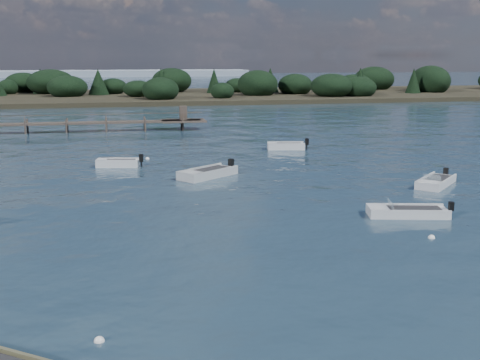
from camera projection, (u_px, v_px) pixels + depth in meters
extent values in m
plane|color=#182B3A|center=(143.00, 120.00, 79.83)|extent=(400.00, 400.00, 0.00)
cube|color=silver|center=(286.00, 148.00, 54.55)|extent=(3.49, 1.90, 0.77)
cube|color=silver|center=(272.00, 143.00, 54.44)|extent=(1.00, 1.31, 0.15)
cube|color=#242426|center=(289.00, 144.00, 54.49)|extent=(2.40, 1.45, 0.13)
cube|color=silver|center=(287.00, 144.00, 53.88)|extent=(3.28, 0.73, 0.15)
cube|color=silver|center=(285.00, 142.00, 55.05)|extent=(3.28, 0.73, 0.15)
cube|color=black|center=(307.00, 142.00, 54.48)|extent=(0.37, 0.42, 0.61)
cylinder|color=black|center=(307.00, 147.00, 54.58)|extent=(0.13, 0.13, 0.61)
cube|color=silver|center=(118.00, 165.00, 46.06)|extent=(3.32, 1.77, 0.74)
cube|color=silver|center=(102.00, 160.00, 45.93)|extent=(0.94, 1.25, 0.15)
cube|color=#242426|center=(121.00, 161.00, 45.99)|extent=(2.28, 1.36, 0.13)
cube|color=silver|center=(116.00, 161.00, 45.41)|extent=(3.13, 0.65, 0.15)
cube|color=silver|center=(119.00, 159.00, 46.52)|extent=(3.13, 0.65, 0.15)
cube|color=black|center=(141.00, 158.00, 46.00)|extent=(0.35, 0.40, 0.58)
cylinder|color=black|center=(141.00, 164.00, 46.11)|extent=(0.12, 0.12, 0.58)
cube|color=silver|center=(407.00, 214.00, 31.94)|extent=(4.41, 2.48, 0.61)
cube|color=silver|center=(378.00, 208.00, 31.91)|extent=(1.30, 1.60, 0.12)
cube|color=#242426|center=(414.00, 209.00, 31.87)|extent=(3.04, 1.87, 0.10)
cube|color=silver|center=(411.00, 211.00, 31.15)|extent=(4.07, 1.07, 0.12)
cube|color=silver|center=(405.00, 205.00, 32.58)|extent=(4.07, 1.07, 0.12)
cube|color=black|center=(451.00, 206.00, 31.78)|extent=(0.30, 0.34, 0.48)
cylinder|color=black|center=(451.00, 214.00, 31.86)|extent=(0.10, 0.10, 0.48)
cube|color=silver|center=(391.00, 204.00, 31.85)|extent=(0.39, 1.12, 0.36)
cube|color=#A9AEB0|center=(208.00, 175.00, 42.17)|extent=(4.61, 4.10, 0.74)
cube|color=#A9AEB0|center=(190.00, 173.00, 40.82)|extent=(1.80, 1.89, 0.15)
cube|color=#242426|center=(211.00, 170.00, 42.37)|extent=(3.26, 2.96, 0.13)
cube|color=#A9AEB0|center=(216.00, 171.00, 41.57)|extent=(3.62, 2.83, 0.15)
cube|color=#A9AEB0|center=(200.00, 168.00, 42.60)|extent=(3.62, 2.83, 0.15)
cube|color=black|center=(231.00, 163.00, 43.89)|extent=(0.46, 0.47, 0.58)
cylinder|color=black|center=(231.00, 170.00, 43.99)|extent=(0.15, 0.15, 0.58)
cube|color=#726E4C|center=(16.00, 354.00, 16.16)|extent=(3.76, 2.85, 0.14)
cube|color=silver|center=(436.00, 184.00, 39.43)|extent=(4.02, 3.99, 0.64)
cube|color=silver|center=(429.00, 183.00, 38.08)|extent=(1.68, 1.69, 0.13)
cube|color=#242426|center=(438.00, 179.00, 39.63)|extent=(2.86, 2.84, 0.11)
cube|color=silver|center=(447.00, 180.00, 38.96)|extent=(3.01, 2.96, 0.13)
cube|color=silver|center=(425.00, 177.00, 39.74)|extent=(3.01, 2.96, 0.13)
cube|color=black|center=(446.00, 171.00, 41.16)|extent=(0.40, 0.40, 0.50)
cylinder|color=black|center=(445.00, 178.00, 41.25)|extent=(0.13, 0.13, 0.50)
cube|color=silver|center=(432.00, 177.00, 38.57)|extent=(0.89, 0.90, 0.38)
sphere|color=white|center=(99.00, 341.00, 17.95)|extent=(0.32, 0.32, 0.32)
sphere|color=white|center=(431.00, 238.00, 28.08)|extent=(0.32, 0.32, 0.32)
sphere|color=white|center=(147.00, 159.00, 49.51)|extent=(0.32, 0.32, 0.32)
cube|color=#4B3F37|center=(183.00, 121.00, 68.91)|extent=(5.00, 3.20, 0.18)
cube|color=#4B3F37|center=(183.00, 113.00, 68.73)|extent=(0.80, 0.80, 1.60)
cylinder|color=#4B3F37|center=(25.00, 131.00, 64.80)|extent=(0.20, 0.20, 2.20)
cylinder|color=#4B3F37|center=(28.00, 129.00, 66.44)|extent=(0.20, 0.20, 2.20)
cylinder|color=#4B3F37|center=(66.00, 130.00, 65.65)|extent=(0.20, 0.20, 2.20)
cylinder|color=#4B3F37|center=(68.00, 128.00, 67.29)|extent=(0.20, 0.20, 2.20)
cylinder|color=#4B3F37|center=(106.00, 129.00, 66.50)|extent=(0.20, 0.20, 2.20)
cylinder|color=#4B3F37|center=(106.00, 127.00, 68.14)|extent=(0.20, 0.20, 2.20)
cylinder|color=#4B3F37|center=(145.00, 128.00, 67.34)|extent=(0.20, 0.20, 2.20)
cylinder|color=#4B3F37|center=(144.00, 126.00, 68.98)|extent=(0.20, 0.20, 2.20)
cylinder|color=#4B3F37|center=(183.00, 127.00, 68.19)|extent=(0.20, 0.20, 2.20)
cylinder|color=#4B3F37|center=(182.00, 125.00, 69.83)|extent=(0.20, 0.20, 2.20)
cube|color=black|center=(257.00, 97.00, 123.14)|extent=(190.00, 40.00, 1.60)
ellipsoid|color=black|center=(257.00, 83.00, 122.57)|extent=(180.50, 36.00, 4.40)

